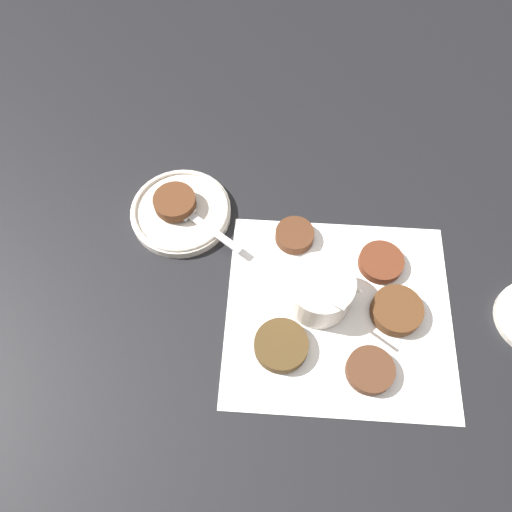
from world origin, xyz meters
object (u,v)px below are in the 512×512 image
Objects in this scene: sauce_bowl at (320,292)px; fork at (191,216)px; fritter_on_plate at (175,202)px; serving_plate at (181,211)px.

sauce_bowl is 0.25m from fork.
fritter_on_plate is 0.04m from fork.
fritter_on_plate is 0.44× the size of fork.
fork is at bearing 156.02° from sauce_bowl.
fritter_on_plate is (-0.01, 0.00, 0.02)m from serving_plate.
fritter_on_plate reaches higher than fork.
fork is (-0.23, 0.10, -0.01)m from sauce_bowl.
serving_plate is at bearing 150.96° from fork.
fork is (0.02, -0.01, 0.01)m from serving_plate.
serving_plate is 0.03m from fork.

